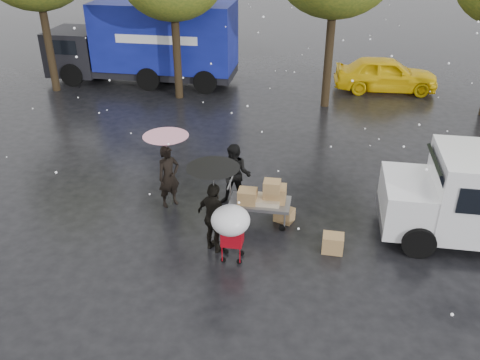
% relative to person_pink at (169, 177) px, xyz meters
% --- Properties ---
extents(ground, '(90.00, 90.00, 0.00)m').
position_rel_person_pink_xyz_m(ground, '(1.38, -1.59, -0.84)').
color(ground, black).
rests_on(ground, ground).
extents(person_pink, '(0.72, 0.72, 1.68)m').
position_rel_person_pink_xyz_m(person_pink, '(0.00, 0.00, 0.00)').
color(person_pink, black).
rests_on(person_pink, ground).
extents(person_middle, '(0.84, 0.66, 1.71)m').
position_rel_person_pink_xyz_m(person_middle, '(1.71, 0.31, 0.02)').
color(person_middle, black).
rests_on(person_middle, ground).
extents(person_black, '(1.07, 0.91, 1.72)m').
position_rel_person_pink_xyz_m(person_black, '(1.60, -1.79, 0.02)').
color(person_black, black).
rests_on(person_black, ground).
extents(umbrella_pink, '(1.16, 1.16, 1.99)m').
position_rel_person_pink_xyz_m(umbrella_pink, '(0.00, 0.00, 1.00)').
color(umbrella_pink, '#4C4C4C').
rests_on(umbrella_pink, ground).
extents(umbrella_black, '(1.16, 1.16, 2.14)m').
position_rel_person_pink_xyz_m(umbrella_black, '(1.60, -1.79, 1.14)').
color(umbrella_black, '#4C4C4C').
rests_on(umbrella_black, ground).
extents(vendor_cart, '(1.52, 0.80, 1.27)m').
position_rel_person_pink_xyz_m(vendor_cart, '(2.54, -0.44, -0.11)').
color(vendor_cart, slate).
rests_on(vendor_cart, ground).
extents(shopping_cart, '(0.84, 0.84, 1.46)m').
position_rel_person_pink_xyz_m(shopping_cart, '(2.06, -2.22, 0.22)').
color(shopping_cart, '#BA0A18').
rests_on(shopping_cart, ground).
extents(blue_truck, '(8.30, 2.60, 3.50)m').
position_rel_person_pink_xyz_m(blue_truck, '(-3.99, 10.25, 0.92)').
color(blue_truck, navy).
rests_on(blue_truck, ground).
extents(box_ground_near, '(0.49, 0.40, 0.43)m').
position_rel_person_pink_xyz_m(box_ground_near, '(4.28, -1.39, -0.62)').
color(box_ground_near, olive).
rests_on(box_ground_near, ground).
extents(box_ground_far, '(0.55, 0.49, 0.35)m').
position_rel_person_pink_xyz_m(box_ground_far, '(3.06, -0.29, -0.66)').
color(box_ground_far, olive).
rests_on(box_ground_far, ground).
extents(yellow_taxi, '(4.39, 1.98, 1.46)m').
position_rel_person_pink_xyz_m(yellow_taxi, '(6.36, 10.74, -0.11)').
color(yellow_taxi, yellow).
rests_on(yellow_taxi, ground).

